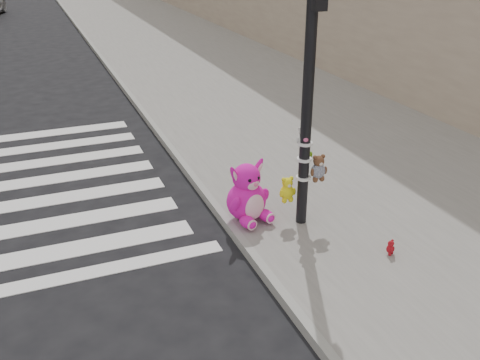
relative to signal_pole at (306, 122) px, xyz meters
name	(u,v)px	position (x,y,z in m)	size (l,w,h in m)	color
ground	(169,347)	(-2.61, -1.81, -1.76)	(120.00, 120.00, 0.00)	black
sidewalk_near	(245,85)	(2.39, 8.19, -1.69)	(7.00, 80.00, 0.14)	slate
curb_edge	(131,97)	(-1.06, 8.19, -1.69)	(0.12, 80.00, 0.15)	gray
signal_pole	(306,122)	(0.00, 0.00, 0.00)	(0.71, 0.48, 4.00)	black
pink_bunny	(248,196)	(-0.76, 0.36, -1.22)	(0.75, 0.83, 0.99)	#E913AD
red_teddy	(391,247)	(0.71, -1.31, -1.51)	(0.15, 0.11, 0.23)	#A7101A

